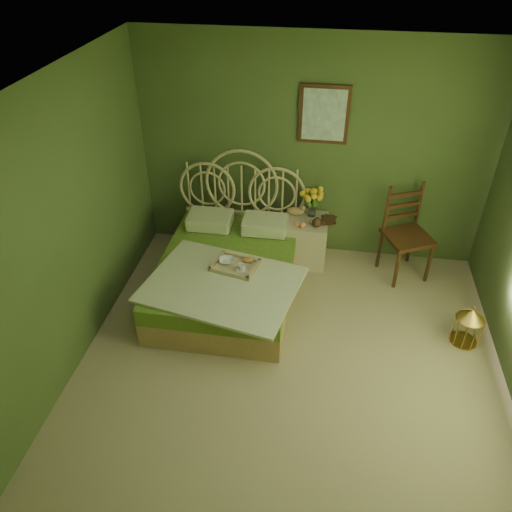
% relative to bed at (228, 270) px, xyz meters
% --- Properties ---
extents(floor, '(4.50, 4.50, 0.00)m').
position_rel_bed_xyz_m(floor, '(0.80, -1.22, -0.29)').
color(floor, tan).
rests_on(floor, ground).
extents(ceiling, '(4.50, 4.50, 0.00)m').
position_rel_bed_xyz_m(ceiling, '(0.80, -1.22, 2.31)').
color(ceiling, silver).
rests_on(ceiling, wall_back).
extents(wall_back, '(4.00, 0.00, 4.00)m').
position_rel_bed_xyz_m(wall_back, '(0.80, 1.03, 1.01)').
color(wall_back, '#506535').
rests_on(wall_back, floor).
extents(wall_left, '(0.00, 4.50, 4.50)m').
position_rel_bed_xyz_m(wall_left, '(-1.20, -1.22, 1.01)').
color(wall_left, '#506535').
rests_on(wall_left, floor).
extents(wall_art, '(0.54, 0.04, 0.64)m').
position_rel_bed_xyz_m(wall_art, '(0.90, 1.00, 1.46)').
color(wall_art, '#37230F').
rests_on(wall_art, wall_back).
extents(bed, '(1.68, 2.12, 1.31)m').
position_rel_bed_xyz_m(bed, '(0.00, 0.00, 0.00)').
color(bed, tan).
rests_on(bed, floor).
extents(nightstand, '(0.51, 0.51, 0.99)m').
position_rel_bed_xyz_m(nightstand, '(0.80, 0.77, 0.06)').
color(nightstand, beige).
rests_on(nightstand, floor).
extents(chair, '(0.64, 0.64, 1.08)m').
position_rel_bed_xyz_m(chair, '(1.96, 0.73, 0.31)').
color(chair, '#37230F').
rests_on(chair, floor).
extents(birdcage, '(0.27, 0.27, 0.42)m').
position_rel_bed_xyz_m(birdcage, '(2.50, -0.41, -0.09)').
color(birdcage, gold).
rests_on(birdcage, floor).
extents(book_lower, '(0.18, 0.23, 0.02)m').
position_rel_bed_xyz_m(book_lower, '(0.98, 0.78, 0.28)').
color(book_lower, '#381E0F').
rests_on(book_lower, nightstand).
extents(book_upper, '(0.21, 0.25, 0.02)m').
position_rel_bed_xyz_m(book_upper, '(0.98, 0.78, 0.30)').
color(book_upper, '#472819').
rests_on(book_upper, nightstand).
extents(cereal_bowl, '(0.18, 0.18, 0.04)m').
position_rel_bed_xyz_m(cereal_bowl, '(0.02, -0.14, 0.24)').
color(cereal_bowl, white).
rests_on(cereal_bowl, bed).
extents(coffee_cup, '(0.09, 0.09, 0.07)m').
position_rel_bed_xyz_m(coffee_cup, '(0.20, -0.25, 0.25)').
color(coffee_cup, white).
rests_on(coffee_cup, bed).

